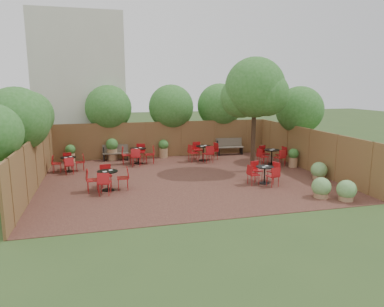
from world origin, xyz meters
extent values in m
plane|color=#354F23|center=(0.00, 0.00, 0.00)|extent=(80.00, 80.00, 0.00)
cube|color=#351A15|center=(0.00, 0.00, 0.01)|extent=(12.00, 10.00, 0.02)
cube|color=brown|center=(0.00, 5.00, 1.00)|extent=(12.00, 0.08, 2.00)
cube|color=brown|center=(-6.00, 0.00, 1.00)|extent=(0.08, 10.00, 2.00)
cube|color=brown|center=(6.00, 0.00, 1.00)|extent=(0.08, 10.00, 2.00)
cube|color=beige|center=(-4.50, 8.00, 4.00)|extent=(5.00, 4.00, 8.00)
sphere|color=#2B6420|center=(-6.60, 3.00, 2.66)|extent=(2.19, 2.19, 2.19)
sphere|color=#2B6420|center=(-6.50, 0.00, 2.73)|extent=(2.44, 2.44, 2.44)
sphere|color=#2B6420|center=(-3.00, 5.70, 2.76)|extent=(2.53, 2.53, 2.53)
sphere|color=#2B6420|center=(0.50, 5.60, 2.77)|extent=(2.57, 2.57, 2.57)
sphere|color=#2B6420|center=(3.50, 5.80, 2.79)|extent=(2.65, 2.65, 2.65)
sphere|color=#2B6420|center=(6.60, 2.00, 2.74)|extent=(2.46, 2.46, 2.46)
cylinder|color=black|center=(3.37, 0.50, 2.06)|extent=(0.20, 0.20, 4.09)
sphere|color=#2B6420|center=(3.37, 0.50, 3.90)|extent=(2.72, 2.72, 2.72)
sphere|color=#2B6420|center=(2.87, 0.90, 3.45)|extent=(1.90, 1.90, 1.90)
sphere|color=#2B6420|center=(3.77, 0.10, 3.62)|extent=(1.98, 1.98, 1.98)
cube|color=brown|center=(-2.76, 4.55, 0.41)|extent=(1.39, 0.52, 0.05)
cube|color=brown|center=(-2.76, 4.73, 0.65)|extent=(1.36, 0.21, 0.41)
cube|color=black|center=(-3.38, 4.55, 0.20)|extent=(0.09, 0.41, 0.36)
cube|color=black|center=(-2.14, 4.55, 0.20)|extent=(0.09, 0.41, 0.36)
cube|color=brown|center=(3.75, 4.55, 0.47)|extent=(1.59, 0.61, 0.05)
cube|color=brown|center=(3.75, 4.76, 0.74)|extent=(1.56, 0.26, 0.47)
cube|color=black|center=(3.04, 4.55, 0.23)|extent=(0.10, 0.47, 0.41)
cube|color=black|center=(4.45, 4.55, 0.23)|extent=(0.10, 0.47, 0.41)
cylinder|color=black|center=(-1.66, 3.47, 0.04)|extent=(0.48, 0.48, 0.03)
cylinder|color=black|center=(-1.66, 3.47, 0.42)|extent=(0.05, 0.05, 0.76)
cylinder|color=black|center=(-1.66, 3.47, 0.81)|extent=(0.82, 0.82, 0.03)
cube|color=white|center=(-1.53, 3.55, 0.83)|extent=(0.17, 0.13, 0.02)
cube|color=white|center=(-1.77, 3.34, 0.83)|extent=(0.17, 0.13, 0.02)
cylinder|color=black|center=(-3.29, -1.05, 0.04)|extent=(0.45, 0.45, 0.03)
cylinder|color=black|center=(-3.29, -1.05, 0.40)|extent=(0.05, 0.05, 0.72)
cylinder|color=black|center=(-3.29, -1.05, 0.77)|extent=(0.78, 0.78, 0.03)
cube|color=white|center=(-3.17, -0.97, 0.79)|extent=(0.15, 0.11, 0.02)
cube|color=white|center=(-3.39, -1.17, 0.79)|extent=(0.15, 0.11, 0.02)
cylinder|color=black|center=(-5.00, 2.51, 0.03)|extent=(0.41, 0.41, 0.03)
cylinder|color=black|center=(-5.00, 2.51, 0.36)|extent=(0.05, 0.05, 0.65)
cylinder|color=black|center=(-5.00, 2.51, 0.70)|extent=(0.71, 0.71, 0.03)
cube|color=white|center=(-4.89, 2.59, 0.72)|extent=(0.14, 0.11, 0.01)
cube|color=white|center=(-5.09, 2.40, 0.72)|extent=(0.14, 0.11, 0.01)
cylinder|color=black|center=(2.96, -1.62, 0.03)|extent=(0.42, 0.42, 0.03)
cylinder|color=black|center=(2.96, -1.62, 0.37)|extent=(0.05, 0.05, 0.67)
cylinder|color=black|center=(2.96, -1.62, 0.72)|extent=(0.73, 0.73, 0.03)
cube|color=white|center=(3.08, -1.55, 0.74)|extent=(0.15, 0.12, 0.01)
cube|color=white|center=(2.87, -1.74, 0.74)|extent=(0.15, 0.12, 0.01)
cylinder|color=black|center=(1.78, 3.35, 0.04)|extent=(0.47, 0.47, 0.03)
cylinder|color=black|center=(1.78, 3.35, 0.42)|extent=(0.05, 0.05, 0.75)
cylinder|color=black|center=(1.78, 3.35, 0.80)|extent=(0.82, 0.82, 0.03)
cube|color=white|center=(1.91, 3.44, 0.83)|extent=(0.16, 0.13, 0.02)
cube|color=white|center=(1.68, 3.22, 0.83)|extent=(0.16, 0.13, 0.02)
cylinder|color=black|center=(4.91, 1.60, 0.04)|extent=(0.45, 0.45, 0.03)
cylinder|color=black|center=(4.91, 1.60, 0.40)|extent=(0.05, 0.05, 0.72)
cylinder|color=black|center=(4.91, 1.60, 0.77)|extent=(0.78, 0.78, 0.03)
cube|color=white|center=(5.03, 1.68, 0.79)|extent=(0.17, 0.14, 0.02)
cube|color=white|center=(4.81, 1.47, 0.79)|extent=(0.17, 0.14, 0.02)
cylinder|color=#956F4A|center=(-2.93, 4.70, 0.33)|extent=(0.54, 0.54, 0.61)
sphere|color=#2B6420|center=(-2.93, 4.70, 0.88)|extent=(0.64, 0.64, 0.64)
cylinder|color=#956F4A|center=(-0.13, 4.70, 0.28)|extent=(0.46, 0.46, 0.53)
sphere|color=#2B6420|center=(-0.13, 4.70, 0.75)|extent=(0.55, 0.55, 0.55)
cylinder|color=#956F4A|center=(-5.05, 4.60, 0.27)|extent=(0.43, 0.43, 0.50)
sphere|color=#2B6420|center=(-5.05, 4.60, 0.71)|extent=(0.52, 0.52, 0.52)
cylinder|color=#956F4A|center=(5.65, 0.76, 0.26)|extent=(0.42, 0.42, 0.48)
sphere|color=#2B6420|center=(5.65, 0.76, 0.69)|extent=(0.51, 0.51, 0.51)
cylinder|color=#956F4A|center=(4.76, -4.36, 0.13)|extent=(0.49, 0.49, 0.22)
sphere|color=#62954D|center=(4.76, -4.36, 0.41)|extent=(0.67, 0.67, 0.67)
cylinder|color=#956F4A|center=(4.11, -3.84, 0.13)|extent=(0.50, 0.50, 0.23)
sphere|color=#62954D|center=(4.11, -3.84, 0.42)|extent=(0.68, 0.68, 0.68)
cylinder|color=#956F4A|center=(5.52, -1.59, 0.13)|extent=(0.51, 0.51, 0.23)
sphere|color=#62954D|center=(5.52, -1.59, 0.42)|extent=(0.69, 0.69, 0.69)
camera|label=1|loc=(-3.43, -14.57, 3.98)|focal=33.24mm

